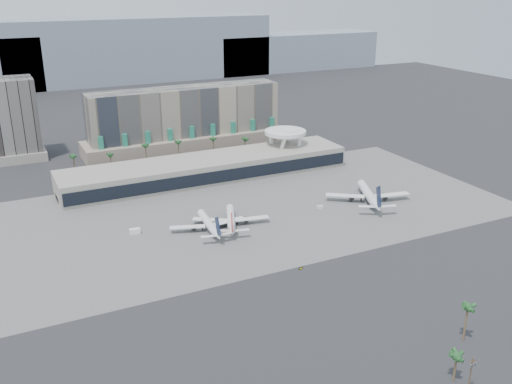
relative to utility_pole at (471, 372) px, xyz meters
name	(u,v)px	position (x,y,z in m)	size (l,w,h in m)	color
ground	(302,253)	(2.00, 96.09, -7.14)	(900.00, 900.00, 0.00)	#232326
apron_pad	(247,209)	(2.00, 151.09, -7.11)	(260.00, 130.00, 0.06)	#5B5B59
mountain_ridge	(113,55)	(29.88, 566.09, 22.75)	(680.00, 60.00, 70.00)	gray
hotel	(186,125)	(12.00, 270.50, 9.67)	(140.00, 30.00, 42.00)	#9F917B
office_tower	(16,124)	(-93.00, 296.09, 15.80)	(30.00, 30.00, 52.00)	black
terminal	(207,167)	(2.00, 205.93, -0.63)	(170.00, 32.50, 14.50)	#A0988D
saucer_structure	(285,135)	(57.00, 212.09, 11.31)	(26.00, 26.00, 21.89)	white
palm_row	(197,145)	(9.00, 241.09, 3.36)	(157.80, 2.80, 13.10)	brown
utility_pole	(471,372)	(0.00, 0.00, 0.00)	(3.20, 0.85, 12.00)	#4C3826
airliner_left	(209,223)	(-24.74, 136.34, -3.88)	(36.18, 37.41, 12.92)	white
airliner_centre	(231,218)	(-13.10, 137.08, -3.85)	(34.79, 35.89, 13.06)	white
airliner_right	(369,194)	(63.80, 133.27, -3.12)	(42.15, 43.43, 15.94)	white
service_vehicle_a	(135,231)	(-56.73, 147.32, -5.95)	(4.88, 2.38, 2.38)	white
service_vehicle_b	(320,207)	(35.85, 136.02, -6.35)	(3.08, 1.76, 1.58)	silver
taxiway_sign	(301,268)	(-5.58, 84.01, -6.68)	(2.04, 0.79, 0.92)	black
near_palm_a	(456,360)	(0.10, 5.77, -0.08)	(6.00, 6.00, 9.85)	brown
near_palm_b	(467,311)	(17.38, 19.34, 3.83)	(6.00, 6.00, 13.85)	brown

